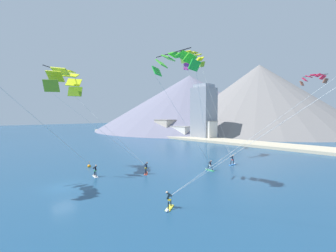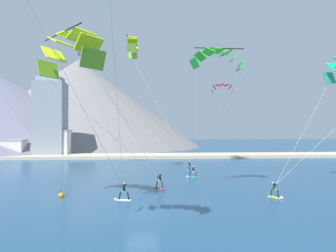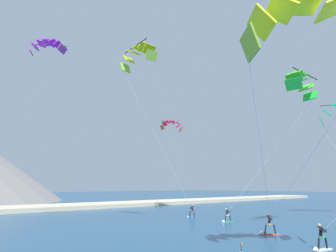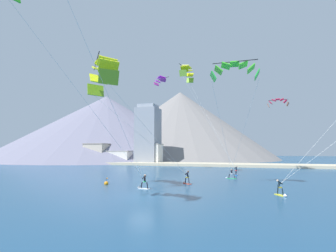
{
  "view_description": "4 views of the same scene",
  "coord_description": "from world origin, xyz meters",
  "px_view_note": "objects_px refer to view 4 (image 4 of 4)",
  "views": [
    {
      "loc": [
        27.01,
        -9.09,
        8.38
      ],
      "look_at": [
        -2.38,
        19.21,
        6.46
      ],
      "focal_mm": 24.0,
      "sensor_mm": 36.0,
      "label": 1
    },
    {
      "loc": [
        -0.15,
        -26.0,
        6.55
      ],
      "look_at": [
        3.01,
        11.87,
        7.01
      ],
      "focal_mm": 35.0,
      "sensor_mm": 36.0,
      "label": 2
    },
    {
      "loc": [
        -24.12,
        -4.77,
        4.11
      ],
      "look_at": [
        -2.54,
        18.59,
        9.91
      ],
      "focal_mm": 35.0,
      "sensor_mm": 36.0,
      "label": 3
    },
    {
      "loc": [
        10.26,
        -23.69,
        4.46
      ],
      "look_at": [
        -3.45,
        19.16,
        8.62
      ],
      "focal_mm": 28.0,
      "sensor_mm": 36.0,
      "label": 4
    }
  ],
  "objects_px": {
    "kitesurfer_near_trail": "(230,176)",
    "kitesurfer_mid_center": "(236,172)",
    "kitesurfer_far_left": "(281,191)",
    "kitesurfer_far_right": "(143,184)",
    "parafoil_kite_near_lead": "(103,73)",
    "race_marker_buoy": "(106,183)",
    "kitesurfer_near_lead": "(187,180)",
    "parafoil_kite_near_trail": "(235,70)",
    "parafoil_kite_distant_low_drift": "(160,80)",
    "parafoil_kite_distant_high_outer": "(278,102)",
    "parafoil_kite_mid_center": "(187,72)"
  },
  "relations": [
    {
      "from": "kitesurfer_near_trail",
      "to": "parafoil_kite_distant_low_drift",
      "type": "xyz_separation_m",
      "value": [
        -16.5,
        13.58,
        20.39
      ]
    },
    {
      "from": "parafoil_kite_near_trail",
      "to": "parafoil_kite_distant_high_outer",
      "type": "relative_size",
      "value": 3.2
    },
    {
      "from": "kitesurfer_mid_center",
      "to": "race_marker_buoy",
      "type": "relative_size",
      "value": 1.76
    },
    {
      "from": "kitesurfer_far_left",
      "to": "kitesurfer_mid_center",
      "type": "bearing_deg",
      "value": 104.78
    },
    {
      "from": "kitesurfer_near_lead",
      "to": "race_marker_buoy",
      "type": "relative_size",
      "value": 1.77
    },
    {
      "from": "parafoil_kite_near_trail",
      "to": "parafoil_kite_near_lead",
      "type": "bearing_deg",
      "value": -153.32
    },
    {
      "from": "parafoil_kite_near_trail",
      "to": "parafoil_kite_distant_high_outer",
      "type": "distance_m",
      "value": 28.64
    },
    {
      "from": "kitesurfer_far_left",
      "to": "kitesurfer_near_lead",
      "type": "bearing_deg",
      "value": 150.69
    },
    {
      "from": "kitesurfer_mid_center",
      "to": "parafoil_kite_near_lead",
      "type": "distance_m",
      "value": 29.27
    },
    {
      "from": "race_marker_buoy",
      "to": "kitesurfer_far_left",
      "type": "bearing_deg",
      "value": -5.87
    },
    {
      "from": "kitesurfer_near_trail",
      "to": "race_marker_buoy",
      "type": "xyz_separation_m",
      "value": [
        -14.77,
        -12.31,
        -0.28
      ]
    },
    {
      "from": "kitesurfer_far_right",
      "to": "parafoil_kite_distant_high_outer",
      "type": "bearing_deg",
      "value": 61.43
    },
    {
      "from": "kitesurfer_mid_center",
      "to": "parafoil_kite_near_trail",
      "type": "distance_m",
      "value": 20.69
    },
    {
      "from": "kitesurfer_near_trail",
      "to": "race_marker_buoy",
      "type": "distance_m",
      "value": 19.23
    },
    {
      "from": "kitesurfer_near_trail",
      "to": "kitesurfer_far_left",
      "type": "bearing_deg",
      "value": -67.43
    },
    {
      "from": "parafoil_kite_distant_high_outer",
      "to": "kitesurfer_far_right",
      "type": "bearing_deg",
      "value": -118.57
    },
    {
      "from": "kitesurfer_far_left",
      "to": "parafoil_kite_near_trail",
      "type": "xyz_separation_m",
      "value": [
        -4.46,
        5.43,
        14.25
      ]
    },
    {
      "from": "parafoil_kite_mid_center",
      "to": "kitesurfer_mid_center",
      "type": "bearing_deg",
      "value": -0.03
    },
    {
      "from": "kitesurfer_near_trail",
      "to": "kitesurfer_far_right",
      "type": "xyz_separation_m",
      "value": [
        -8.79,
        -14.22,
        0.06
      ]
    },
    {
      "from": "kitesurfer_mid_center",
      "to": "parafoil_kite_mid_center",
      "type": "height_order",
      "value": "parafoil_kite_mid_center"
    },
    {
      "from": "kitesurfer_far_left",
      "to": "race_marker_buoy",
      "type": "distance_m",
      "value": 20.88
    },
    {
      "from": "kitesurfer_near_lead",
      "to": "parafoil_kite_near_trail",
      "type": "bearing_deg",
      "value": -6.72
    },
    {
      "from": "kitesurfer_near_trail",
      "to": "kitesurfer_far_left",
      "type": "relative_size",
      "value": 1.03
    },
    {
      "from": "kitesurfer_near_trail",
      "to": "kitesurfer_mid_center",
      "type": "xyz_separation_m",
      "value": [
        0.6,
        6.05,
        0.11
      ]
    },
    {
      "from": "kitesurfer_far_right",
      "to": "parafoil_kite_distant_high_outer",
      "type": "distance_m",
      "value": 40.11
    },
    {
      "from": "kitesurfer_near_lead",
      "to": "race_marker_buoy",
      "type": "xyz_separation_m",
      "value": [
        -9.71,
        -4.07,
        -0.4
      ]
    },
    {
      "from": "kitesurfer_mid_center",
      "to": "kitesurfer_far_right",
      "type": "relative_size",
      "value": 1.0
    },
    {
      "from": "kitesurfer_far_left",
      "to": "parafoil_kite_distant_high_outer",
      "type": "relative_size",
      "value": 0.38
    },
    {
      "from": "kitesurfer_mid_center",
      "to": "parafoil_kite_mid_center",
      "type": "distance_m",
      "value": 21.01
    },
    {
      "from": "kitesurfer_near_lead",
      "to": "kitesurfer_far_left",
      "type": "bearing_deg",
      "value": -29.31
    },
    {
      "from": "parafoil_kite_near_lead",
      "to": "kitesurfer_near_lead",
      "type": "bearing_deg",
      "value": 45.36
    },
    {
      "from": "parafoil_kite_near_trail",
      "to": "race_marker_buoy",
      "type": "height_order",
      "value": "parafoil_kite_near_trail"
    },
    {
      "from": "kitesurfer_mid_center",
      "to": "parafoil_kite_near_lead",
      "type": "relative_size",
      "value": 0.13
    },
    {
      "from": "kitesurfer_near_lead",
      "to": "parafoil_kite_near_lead",
      "type": "distance_m",
      "value": 17.25
    },
    {
      "from": "parafoil_kite_near_trail",
      "to": "parafoil_kite_mid_center",
      "type": "relative_size",
      "value": 0.75
    },
    {
      "from": "parafoil_kite_near_trail",
      "to": "parafoil_kite_mid_center",
      "type": "height_order",
      "value": "parafoil_kite_mid_center"
    },
    {
      "from": "kitesurfer_near_lead",
      "to": "kitesurfer_mid_center",
      "type": "height_order",
      "value": "kitesurfer_near_lead"
    },
    {
      "from": "parafoil_kite_near_trail",
      "to": "kitesurfer_far_left",
      "type": "bearing_deg",
      "value": -50.59
    },
    {
      "from": "parafoil_kite_distant_high_outer",
      "to": "race_marker_buoy",
      "type": "height_order",
      "value": "parafoil_kite_distant_high_outer"
    },
    {
      "from": "kitesurfer_mid_center",
      "to": "parafoil_kite_distant_high_outer",
      "type": "relative_size",
      "value": 0.4
    },
    {
      "from": "kitesurfer_far_left",
      "to": "kitesurfer_far_right",
      "type": "relative_size",
      "value": 0.96
    },
    {
      "from": "kitesurfer_near_trail",
      "to": "kitesurfer_mid_center",
      "type": "distance_m",
      "value": 6.08
    },
    {
      "from": "race_marker_buoy",
      "to": "kitesurfer_near_lead",
      "type": "bearing_deg",
      "value": 22.74
    },
    {
      "from": "parafoil_kite_distant_low_drift",
      "to": "kitesurfer_near_lead",
      "type": "bearing_deg",
      "value": -62.32
    },
    {
      "from": "kitesurfer_far_left",
      "to": "kitesurfer_far_right",
      "type": "xyz_separation_m",
      "value": [
        -14.79,
        0.23,
        0.05
      ]
    },
    {
      "from": "parafoil_kite_near_lead",
      "to": "race_marker_buoy",
      "type": "distance_m",
      "value": 14.04
    },
    {
      "from": "kitesurfer_far_left",
      "to": "parafoil_kite_mid_center",
      "type": "distance_m",
      "value": 31.47
    },
    {
      "from": "parafoil_kite_near_trail",
      "to": "parafoil_kite_distant_low_drift",
      "type": "height_order",
      "value": "parafoil_kite_distant_low_drift"
    },
    {
      "from": "kitesurfer_mid_center",
      "to": "kitesurfer_far_right",
      "type": "bearing_deg",
      "value": -114.84
    },
    {
      "from": "kitesurfer_near_trail",
      "to": "kitesurfer_mid_center",
      "type": "height_order",
      "value": "kitesurfer_mid_center"
    }
  ]
}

